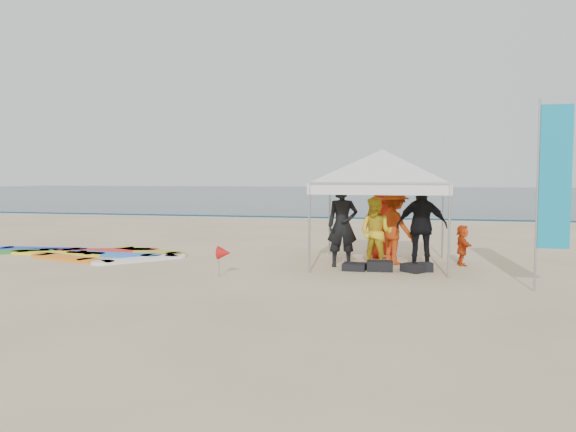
# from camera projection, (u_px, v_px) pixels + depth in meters

# --- Properties ---
(ground) EXTENTS (120.00, 120.00, 0.00)m
(ground) POSITION_uv_depth(u_px,v_px,m) (243.00, 293.00, 9.94)
(ground) COLOR beige
(ground) RESTS_ON ground
(ocean) EXTENTS (160.00, 84.00, 0.08)m
(ocean) POSITION_uv_depth(u_px,v_px,m) (391.00, 193.00, 68.28)
(ocean) COLOR #0C2633
(ocean) RESTS_ON ground
(shoreline_foam) EXTENTS (160.00, 1.20, 0.01)m
(shoreline_foam) POSITION_uv_depth(u_px,v_px,m) (354.00, 219.00, 27.64)
(shoreline_foam) COLOR silver
(shoreline_foam) RESTS_ON ground
(person_black_a) EXTENTS (0.79, 0.62, 1.91)m
(person_black_a) POSITION_uv_depth(u_px,v_px,m) (342.00, 225.00, 12.84)
(person_black_a) COLOR black
(person_black_a) RESTS_ON ground
(person_yellow) EXTENTS (0.94, 0.83, 1.61)m
(person_yellow) POSITION_uv_depth(u_px,v_px,m) (376.00, 233.00, 12.60)
(person_yellow) COLOR yellow
(person_yellow) RESTS_ON ground
(person_orange_a) EXTENTS (1.30, 1.27, 1.79)m
(person_orange_a) POSITION_uv_depth(u_px,v_px,m) (394.00, 226.00, 13.22)
(person_orange_a) COLOR #C44011
(person_orange_a) RESTS_ON ground
(person_black_b) EXTENTS (1.16, 0.56, 1.91)m
(person_black_b) POSITION_uv_depth(u_px,v_px,m) (422.00, 226.00, 12.57)
(person_black_b) COLOR black
(person_black_b) RESTS_ON ground
(person_orange_b) EXTENTS (1.03, 0.77, 1.89)m
(person_orange_b) POSITION_uv_depth(u_px,v_px,m) (382.00, 221.00, 14.19)
(person_orange_b) COLOR red
(person_orange_b) RESTS_ON ground
(person_seated) EXTENTS (0.36, 0.90, 0.95)m
(person_seated) POSITION_uv_depth(u_px,v_px,m) (462.00, 245.00, 13.05)
(person_seated) COLOR #D54413
(person_seated) RESTS_ON ground
(canopy_tent) EXTENTS (4.08, 4.08, 3.08)m
(canopy_tent) POSITION_uv_depth(u_px,v_px,m) (382.00, 150.00, 12.95)
(canopy_tent) COLOR #A5A5A8
(canopy_tent) RESTS_ON ground
(feather_flag) EXTENTS (0.58, 0.04, 3.43)m
(feather_flag) POSITION_uv_depth(u_px,v_px,m) (553.00, 179.00, 9.91)
(feather_flag) COLOR #A5A5A8
(feather_flag) RESTS_ON ground
(marker_pennant) EXTENTS (0.28, 0.28, 0.64)m
(marker_pennant) POSITION_uv_depth(u_px,v_px,m) (224.00, 253.00, 11.54)
(marker_pennant) COLOR #A5A5A8
(marker_pennant) RESTS_ON ground
(gear_pile) EXTENTS (1.96, 0.55, 0.22)m
(gear_pile) POSITION_uv_depth(u_px,v_px,m) (386.00, 267.00, 12.26)
(gear_pile) COLOR black
(gear_pile) RESTS_ON ground
(surfboard_spread) EXTENTS (5.61, 2.91, 0.07)m
(surfboard_spread) POSITION_uv_depth(u_px,v_px,m) (87.00, 253.00, 14.90)
(surfboard_spread) COLOR red
(surfboard_spread) RESTS_ON ground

